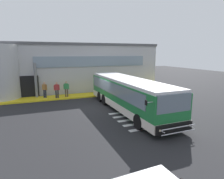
{
  "coord_description": "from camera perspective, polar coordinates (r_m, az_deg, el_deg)",
  "views": [
    {
      "loc": [
        -5.24,
        -15.99,
        4.76
      ],
      "look_at": [
        0.98,
        -0.07,
        1.5
      ],
      "focal_mm": 30.63,
      "sensor_mm": 36.0,
      "label": 1
    }
  ],
  "objects": [
    {
      "name": "bay_paint_stripes",
      "position": [
        14.63,
        9.76,
        -8.33
      ],
      "size": [
        4.4,
        3.96,
        0.01
      ],
      "color": "silver",
      "rests_on": "ground"
    },
    {
      "name": "bus_main_foreground",
      "position": [
        15.88,
        4.85,
        -1.7
      ],
      "size": [
        3.03,
        11.88,
        2.7
      ],
      "color": "#1E7238",
      "rests_on": "ground"
    },
    {
      "name": "passenger_at_curb_edge",
      "position": [
        20.99,
        -13.48,
        0.4
      ],
      "size": [
        0.56,
        0.33,
        1.68
      ],
      "color": "#4C4233",
      "rests_on": "boarding_curb"
    },
    {
      "name": "ground_plane",
      "position": [
        17.49,
        -3.08,
        -5.04
      ],
      "size": [
        80.0,
        90.0,
        0.02
      ],
      "primitive_type": "cube",
      "color": "#232326",
      "rests_on": "ground"
    },
    {
      "name": "passenger_near_column",
      "position": [
        21.1,
        -19.46,
        0.13
      ],
      "size": [
        0.49,
        0.41,
        1.68
      ],
      "color": "#1E2338",
      "rests_on": "boarding_curb"
    },
    {
      "name": "terminal_building",
      "position": [
        28.01,
        -11.99,
        6.89
      ],
      "size": [
        21.04,
        13.8,
        5.94
      ],
      "color": "#B7B7BC",
      "rests_on": "ground"
    },
    {
      "name": "boarding_curb",
      "position": [
        21.95,
        -7.02,
        -1.61
      ],
      "size": [
        23.24,
        2.0,
        0.15
      ],
      "primitive_type": "cube",
      "color": "yellow",
      "rests_on": "ground"
    },
    {
      "name": "passenger_by_doorway",
      "position": [
        20.65,
        -16.18,
        0.2
      ],
      "size": [
        0.59,
        0.39,
        1.68
      ],
      "color": "#2D2D33",
      "rests_on": "boarding_curb"
    },
    {
      "name": "entry_support_column",
      "position": [
        21.58,
        -21.8,
        2.58
      ],
      "size": [
        0.28,
        0.28,
        3.63
      ],
      "primitive_type": "cylinder",
      "color": "slate",
      "rests_on": "boarding_curb"
    }
  ]
}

